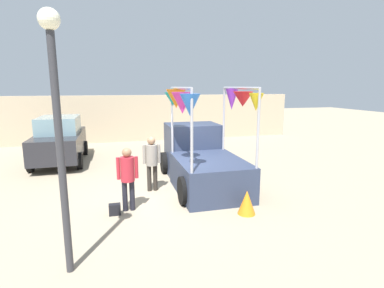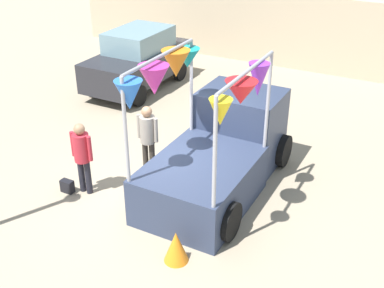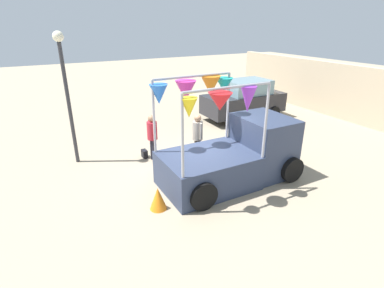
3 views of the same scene
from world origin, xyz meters
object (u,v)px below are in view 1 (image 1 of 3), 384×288
object	(u,v)px
person_vendor	(152,158)
handbag	(115,209)
vendor_truck	(200,155)
street_lamp	(57,111)
folded_kite_bundle_tangerine	(247,202)
parked_car	(60,140)
person_customer	(128,173)

from	to	relation	value
person_vendor	handbag	xyz separation A→B (m)	(-1.12, -1.51, -0.86)
vendor_truck	street_lamp	bearing A→B (deg)	-130.54
folded_kite_bundle_tangerine	parked_car	bearing A→B (deg)	128.07
parked_car	street_lamp	size ratio (longest dim) A/B	0.95
handbag	vendor_truck	bearing A→B (deg)	35.39
parked_car	person_vendor	world-z (taller)	parked_car
vendor_truck	folded_kite_bundle_tangerine	xyz separation A→B (m)	(0.42, -2.70, -0.62)
person_customer	handbag	distance (m)	0.93
parked_car	folded_kite_bundle_tangerine	world-z (taller)	parked_car
person_vendor	street_lamp	size ratio (longest dim) A/B	0.39
person_vendor	folded_kite_bundle_tangerine	size ratio (longest dim) A/B	2.75
parked_car	folded_kite_bundle_tangerine	xyz separation A→B (m)	(5.22, -6.67, -0.64)
parked_car	handbag	size ratio (longest dim) A/B	14.29
person_customer	vendor_truck	bearing A→B (deg)	36.16
person_vendor	street_lamp	xyz separation A→B (m)	(-1.88, -3.65, 1.73)
parked_car	street_lamp	bearing A→B (deg)	-80.64
vendor_truck	handbag	size ratio (longest dim) A/B	14.73
handbag	folded_kite_bundle_tangerine	size ratio (longest dim) A/B	0.47
parked_car	street_lamp	distance (m)	8.34
parked_car	person_customer	xyz separation A→B (m)	(2.44, -5.71, 0.03)
parked_car	street_lamp	world-z (taller)	street_lamp
vendor_truck	folded_kite_bundle_tangerine	size ratio (longest dim) A/B	6.87
vendor_truck	person_vendor	distance (m)	1.66
parked_car	handbag	distance (m)	6.31
handbag	folded_kite_bundle_tangerine	distance (m)	3.23
person_vendor	folded_kite_bundle_tangerine	bearing A→B (deg)	-48.46
vendor_truck	person_vendor	bearing A→B (deg)	-165.44
vendor_truck	parked_car	world-z (taller)	vendor_truck
handbag	folded_kite_bundle_tangerine	bearing A→B (deg)	-13.72
person_vendor	person_customer	bearing A→B (deg)	-120.26
parked_car	handbag	xyz separation A→B (m)	(2.09, -5.91, -0.80)
folded_kite_bundle_tangerine	handbag	bearing A→B (deg)	166.28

